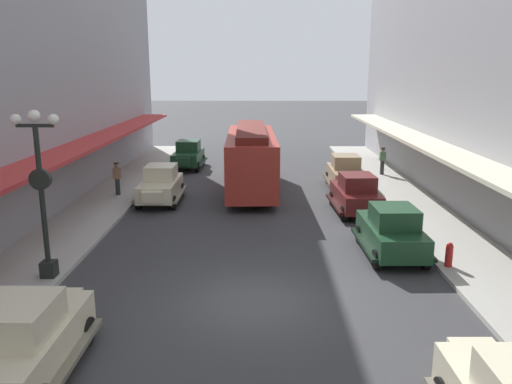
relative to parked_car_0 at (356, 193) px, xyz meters
name	(u,v)px	position (x,y,z in m)	size (l,w,h in m)	color
ground_plane	(254,302)	(-4.55, -9.53, -0.94)	(200.00, 200.00, 0.00)	#38383A
parked_car_0	(356,193)	(0.00, 0.00, 0.00)	(2.30, 4.32, 1.84)	#591919
parked_car_1	(346,172)	(0.35, 5.04, 0.00)	(2.15, 4.26, 1.84)	#997F5B
parked_car_2	(188,154)	(-9.25, 11.11, 0.00)	(2.20, 4.28, 1.84)	#193D23
parked_car_3	(161,184)	(-9.33, 1.83, 0.00)	(2.17, 4.27, 1.84)	beige
parked_car_4	(392,230)	(0.25, -5.66, 0.00)	(2.22, 4.29, 1.84)	#193D23
parked_car_6	(25,338)	(-9.32, -13.29, 0.00)	(2.15, 4.27, 1.84)	beige
streetcar	(251,157)	(-4.89, 4.34, 0.96)	(2.78, 9.67, 3.46)	#A52D23
lamp_post_with_clock	(41,188)	(-10.95, -8.08, 2.04)	(1.42, 0.44, 5.16)	black
fire_hydrant	(449,254)	(1.80, -7.09, -0.38)	(0.24, 0.24, 0.82)	#B21E19
pedestrian_0	(117,178)	(-11.75, 2.79, 0.07)	(0.36, 0.28, 1.67)	#2D2D33
pedestrian_1	(382,160)	(3.13, 8.35, 0.07)	(0.36, 0.28, 1.67)	#2D2D33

